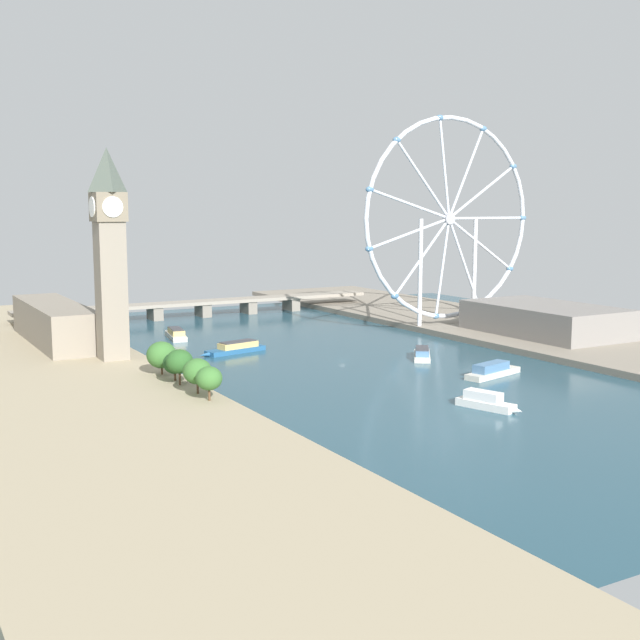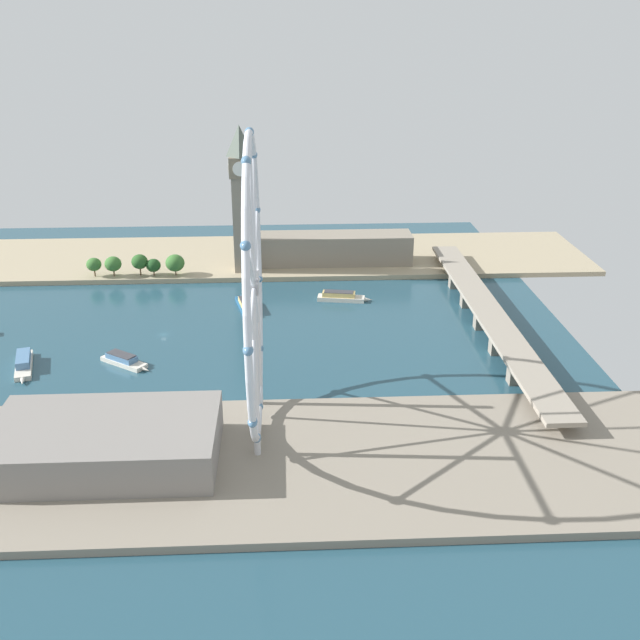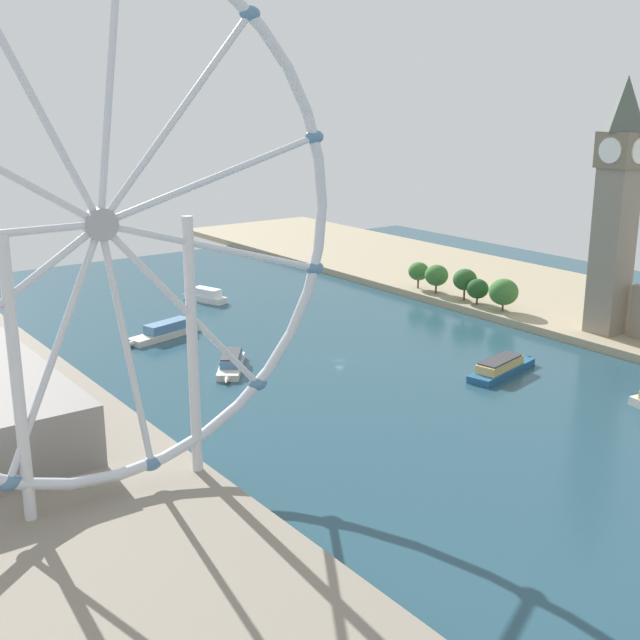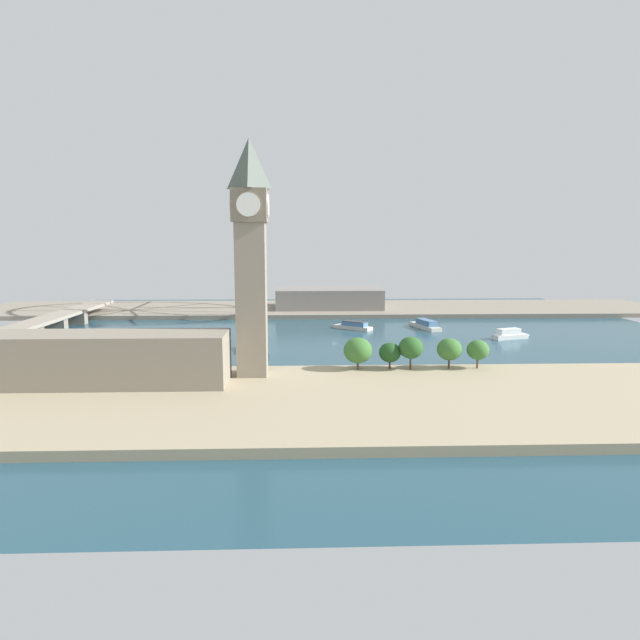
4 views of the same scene
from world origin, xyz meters
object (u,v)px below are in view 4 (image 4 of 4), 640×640
at_px(ferris_wheel, 255,232).
at_px(river_bridge, 29,328).
at_px(clock_tower, 251,255).
at_px(tour_boat_2, 510,335).
at_px(parliament_block, 91,359).
at_px(tour_boat_4, 141,352).
at_px(riverside_hall, 329,298).
at_px(tour_boat_3, 353,326).
at_px(tour_boat_1, 256,347).
at_px(tour_boat_0, 425,325).

relative_size(ferris_wheel, river_bridge, 0.50).
bearing_deg(ferris_wheel, river_bridge, 130.49).
bearing_deg(clock_tower, tour_boat_2, -56.72).
distance_m(parliament_block, tour_boat_4, 60.79).
bearing_deg(riverside_hall, ferris_wheel, 110.86).
bearing_deg(river_bridge, tour_boat_4, -120.86).
xyz_separation_m(clock_tower, tour_boat_4, (47.56, 56.46, -46.62)).
distance_m(parliament_block, tour_boat_2, 216.48).
height_order(tour_boat_2, tour_boat_3, tour_boat_2).
xyz_separation_m(tour_boat_1, tour_boat_2, (30.60, -138.15, 0.22)).
height_order(riverside_hall, tour_boat_2, riverside_hall).
relative_size(parliament_block, tour_boat_0, 2.85).
height_order(riverside_hall, tour_boat_1, riverside_hall).
xyz_separation_m(riverside_hall, river_bridge, (-118.76, 168.81, -3.23)).
relative_size(ferris_wheel, tour_boat_3, 4.41).
bearing_deg(tour_boat_0, parliament_block, 117.18).
height_order(river_bridge, tour_boat_4, river_bridge).
bearing_deg(clock_tower, tour_boat_3, -22.09).
bearing_deg(riverside_hall, tour_boat_1, 164.09).
relative_size(parliament_block, tour_boat_3, 3.82).
xyz_separation_m(parliament_block, river_bridge, (103.31, 72.36, -5.10)).
bearing_deg(tour_boat_0, ferris_wheel, 44.88).
bearing_deg(parliament_block, clock_tower, -77.66).
height_order(parliament_block, tour_boat_2, parliament_block).
bearing_deg(river_bridge, ferris_wheel, -49.51).
height_order(riverside_hall, river_bridge, riverside_hall).
xyz_separation_m(river_bridge, tour_boat_2, (-2.52, -263.68, -4.79)).
relative_size(tour_boat_2, tour_boat_4, 0.76).
xyz_separation_m(clock_tower, tour_boat_0, (125.93, -95.63, -46.59)).
bearing_deg(tour_boat_3, tour_boat_2, -167.35).
relative_size(clock_tower, ferris_wheel, 0.78).
bearing_deg(tour_boat_4, tour_boat_1, -159.34).
bearing_deg(tour_boat_3, riverside_hall, -46.92).
relative_size(river_bridge, tour_boat_2, 9.42).
bearing_deg(ferris_wheel, tour_boat_2, -124.18).
bearing_deg(ferris_wheel, tour_boat_3, -135.16).
height_order(clock_tower, river_bridge, clock_tower).
xyz_separation_m(river_bridge, tour_boat_0, (35.01, -224.65, -4.89)).
relative_size(clock_tower, tour_boat_4, 2.82).
bearing_deg(tour_boat_3, ferris_wheel, -9.28).
xyz_separation_m(riverside_hall, tour_boat_0, (-83.75, -55.84, -8.12)).
relative_size(ferris_wheel, tour_boat_0, 3.30).
distance_m(clock_tower, riverside_hall, 216.86).
distance_m(riverside_hall, tour_boat_2, 154.19).
xyz_separation_m(parliament_block, tour_boat_0, (138.33, -152.29, -9.99)).
distance_m(ferris_wheel, river_bridge, 160.42).
xyz_separation_m(riverside_hall, tour_boat_1, (-151.88, 43.28, -8.23)).
bearing_deg(parliament_block, tour_boat_1, -37.14).
bearing_deg(tour_boat_3, tour_boat_1, 86.87).
distance_m(riverside_hall, tour_boat_1, 158.14).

